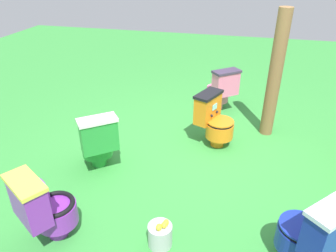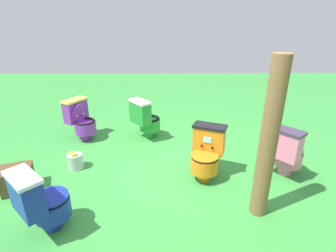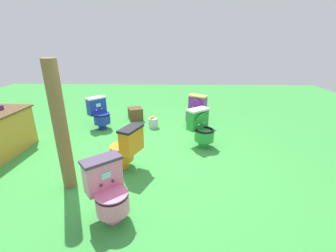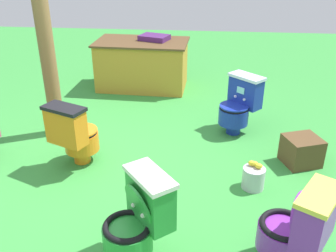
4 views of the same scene
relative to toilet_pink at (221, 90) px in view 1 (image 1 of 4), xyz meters
name	(u,v)px [view 1 (image 1 of 4)]	position (x,y,z in m)	size (l,w,h in m)	color
ground	(200,159)	(1.51, -0.08, -0.37)	(14.00, 14.00, 0.00)	green
toilet_pink	(221,90)	(0.00, 0.00, 0.00)	(0.64, 0.62, 0.73)	pink
toilet_orange	(214,120)	(1.08, 0.02, 0.00)	(0.56, 0.61, 0.73)	orange
toilet_purple	(44,208)	(3.12, -1.23, 0.00)	(0.63, 0.60, 0.73)	purple
toilet_green	(98,141)	(1.98, -1.25, 0.00)	(0.64, 0.62, 0.73)	green
toilet_blue	(311,234)	(2.86, 1.00, 0.00)	(0.63, 0.63, 0.73)	#192D9E
wooden_post	(275,76)	(0.59, 0.74, 0.51)	(0.18, 0.18, 1.75)	brown
lemon_bucket	(160,235)	(2.94, -0.23, -0.25)	(0.22, 0.22, 0.28)	#B7B7BF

